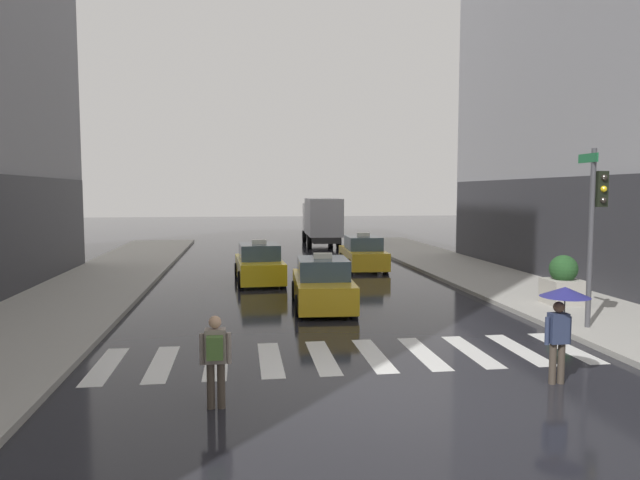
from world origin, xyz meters
The scene contains 10 objects.
ground_plane centered at (0.00, 0.00, 0.00)m, with size 160.00×160.00×0.00m, color black.
crosswalk_markings centered at (0.00, 3.00, 0.00)m, with size 11.30×2.80×0.01m.
traffic_light_pole centered at (6.94, 4.33, 3.26)m, with size 0.44×0.84×4.80m.
taxi_lead centered at (0.22, 8.78, 0.72)m, with size 2.10×4.62×1.80m.
taxi_second centered at (-1.69, 14.39, 0.72)m, with size 2.11×4.62×1.80m.
taxi_third centered at (3.54, 17.82, 0.72)m, with size 2.05×4.59×1.80m.
box_truck centered at (3.21, 30.11, 1.85)m, with size 2.48×7.61×3.35m.
pedestrian_with_umbrella centered at (3.82, 0.56, 1.52)m, with size 0.96×0.96×1.94m.
pedestrian_with_backpack centered at (-2.89, 0.13, 0.97)m, with size 0.55×0.43×1.65m.
planter_near_corner centered at (7.98, 7.47, 0.87)m, with size 1.10×1.10×1.60m.
Camera 1 is at (-2.43, -9.79, 3.79)m, focal length 32.18 mm.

